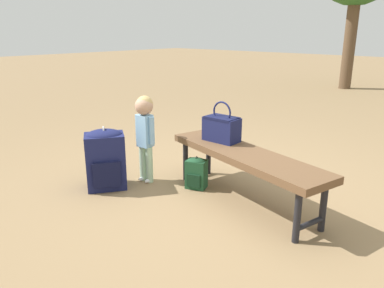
% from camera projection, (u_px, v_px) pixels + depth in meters
% --- Properties ---
extents(ground_plane, '(40.00, 40.00, 0.00)m').
position_uv_depth(ground_plane, '(215.00, 191.00, 3.48)').
color(ground_plane, '#8C704C').
rests_on(ground_plane, ground).
extents(park_bench, '(1.65, 0.77, 0.45)m').
position_uv_depth(park_bench, '(245.00, 158.00, 3.16)').
color(park_bench, brown).
rests_on(park_bench, ground).
extents(handbag, '(0.32, 0.19, 0.37)m').
position_uv_depth(handbag, '(222.00, 128.00, 3.43)').
color(handbag, '#191E4C').
rests_on(handbag, park_bench).
extents(child_standing, '(0.23, 0.17, 0.85)m').
position_uv_depth(child_standing, '(145.00, 126.00, 3.56)').
color(child_standing, '#B2D8B2').
rests_on(child_standing, ground).
extents(backpack_large, '(0.41, 0.44, 0.60)m').
position_uv_depth(backpack_large, '(105.00, 157.00, 3.48)').
color(backpack_large, '#191E4C').
rests_on(backpack_large, ground).
extents(backpack_small, '(0.22, 0.20, 0.31)m').
position_uv_depth(backpack_small, '(196.00, 172.00, 3.51)').
color(backpack_small, '#1E4C2D').
rests_on(backpack_small, ground).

